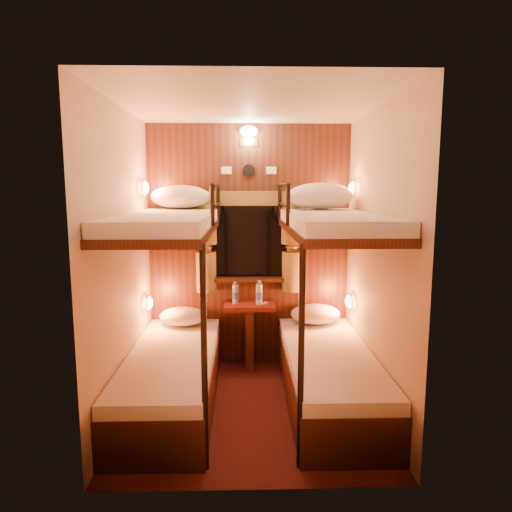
{
  "coord_description": "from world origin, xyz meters",
  "views": [
    {
      "loc": [
        -0.05,
        -3.52,
        1.77
      ],
      "look_at": [
        0.05,
        0.15,
        1.23
      ],
      "focal_mm": 32.0,
      "sensor_mm": 36.0,
      "label": 1
    }
  ],
  "objects_px": {
    "bunk_left": "(171,339)",
    "bottle_right": "(259,294)",
    "table": "(249,327)",
    "bunk_right": "(329,338)",
    "bottle_left": "(235,294)"
  },
  "relations": [
    {
      "from": "bunk_left",
      "to": "bottle_right",
      "type": "height_order",
      "value": "bunk_left"
    },
    {
      "from": "table",
      "to": "bottle_right",
      "type": "distance_m",
      "value": 0.35
    },
    {
      "from": "bunk_right",
      "to": "table",
      "type": "relative_size",
      "value": 2.9
    },
    {
      "from": "bottle_left",
      "to": "bottle_right",
      "type": "xyz_separation_m",
      "value": [
        0.23,
        -0.05,
        0.01
      ]
    },
    {
      "from": "bunk_right",
      "to": "table",
      "type": "xyz_separation_m",
      "value": [
        -0.65,
        0.78,
        -0.14
      ]
    },
    {
      "from": "bunk_left",
      "to": "table",
      "type": "relative_size",
      "value": 2.9
    },
    {
      "from": "bottle_left",
      "to": "bottle_right",
      "type": "distance_m",
      "value": 0.24
    },
    {
      "from": "bunk_right",
      "to": "bottle_left",
      "type": "bearing_deg",
      "value": 134.53
    },
    {
      "from": "bottle_left",
      "to": "bottle_right",
      "type": "relative_size",
      "value": 0.91
    },
    {
      "from": "table",
      "to": "bottle_left",
      "type": "height_order",
      "value": "bottle_left"
    },
    {
      "from": "bunk_left",
      "to": "bottle_left",
      "type": "xyz_separation_m",
      "value": [
        0.51,
        0.8,
        0.19
      ]
    },
    {
      "from": "bottle_left",
      "to": "bunk_left",
      "type": "bearing_deg",
      "value": -122.66
    },
    {
      "from": "bunk_right",
      "to": "bunk_left",
      "type": "bearing_deg",
      "value": 180.0
    },
    {
      "from": "bunk_left",
      "to": "bottle_left",
      "type": "height_order",
      "value": "bunk_left"
    },
    {
      "from": "bottle_left",
      "to": "bottle_right",
      "type": "height_order",
      "value": "bottle_right"
    }
  ]
}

